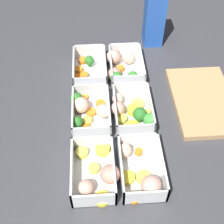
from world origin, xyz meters
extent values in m
plane|color=#38383D|center=(0.00, 0.00, 0.00)|extent=(4.00, 4.00, 0.00)
cube|color=white|center=(-0.19, -0.06, 0.00)|extent=(0.17, 0.11, 0.00)
cube|color=white|center=(-0.19, -0.11, 0.03)|extent=(0.17, 0.01, 0.06)
cube|color=white|center=(-0.19, -0.01, 0.03)|extent=(0.17, 0.01, 0.06)
cube|color=white|center=(-0.27, -0.06, 0.03)|extent=(0.01, 0.11, 0.06)
cube|color=white|center=(-0.11, -0.06, 0.03)|extent=(0.01, 0.11, 0.06)
cylinder|color=orange|center=(-0.25, -0.08, 0.01)|extent=(0.04, 0.04, 0.01)
cylinder|color=orange|center=(-0.14, -0.03, 0.01)|extent=(0.02, 0.02, 0.01)
cylinder|color=#407A37|center=(-0.23, -0.06, 0.01)|extent=(0.01, 0.01, 0.01)
sphere|color=#2D7228|center=(-0.23, -0.06, 0.03)|extent=(0.03, 0.03, 0.03)
cylinder|color=orange|center=(-0.17, -0.10, 0.01)|extent=(0.04, 0.04, 0.01)
cylinder|color=orange|center=(-0.17, -0.08, 0.01)|extent=(0.03, 0.03, 0.01)
cylinder|color=orange|center=(-0.20, -0.10, 0.01)|extent=(0.04, 0.04, 0.01)
cube|color=white|center=(0.00, -0.06, 0.00)|extent=(0.17, 0.11, 0.00)
cube|color=white|center=(0.00, -0.11, 0.03)|extent=(0.17, 0.01, 0.06)
cube|color=white|center=(0.00, -0.01, 0.03)|extent=(0.17, 0.01, 0.06)
cube|color=white|center=(-0.08, -0.06, 0.03)|extent=(0.01, 0.11, 0.06)
cube|color=white|center=(0.08, -0.06, 0.03)|extent=(0.01, 0.11, 0.06)
sphere|color=beige|center=(0.00, -0.03, 0.03)|extent=(0.06, 0.06, 0.04)
cylinder|color=orange|center=(-0.05, -0.03, 0.01)|extent=(0.04, 0.04, 0.01)
cylinder|color=#407A37|center=(-0.05, -0.10, 0.01)|extent=(0.01, 0.01, 0.02)
sphere|color=#2D7228|center=(-0.05, -0.10, 0.03)|extent=(0.04, 0.04, 0.04)
cylinder|color=#DBC647|center=(0.02, -0.07, 0.01)|extent=(0.04, 0.04, 0.01)
cylinder|color=orange|center=(0.05, -0.08, 0.01)|extent=(0.03, 0.03, 0.01)
cylinder|color=orange|center=(-0.07, -0.08, 0.01)|extent=(0.02, 0.02, 0.01)
sphere|color=beige|center=(-0.03, -0.09, 0.03)|extent=(0.05, 0.05, 0.05)
cylinder|color=orange|center=(-0.01, -0.06, 0.01)|extent=(0.03, 0.03, 0.01)
cylinder|color=#407A37|center=(0.04, -0.10, 0.01)|extent=(0.01, 0.01, 0.01)
sphere|color=#2D7228|center=(0.04, -0.10, 0.03)|extent=(0.03, 0.03, 0.03)
cube|color=white|center=(0.19, -0.06, 0.00)|extent=(0.17, 0.11, 0.00)
cube|color=white|center=(0.19, -0.11, 0.03)|extent=(0.17, 0.01, 0.06)
cube|color=white|center=(0.19, -0.01, 0.03)|extent=(0.17, 0.01, 0.06)
cube|color=white|center=(0.11, -0.06, 0.03)|extent=(0.01, 0.11, 0.06)
cube|color=white|center=(0.27, -0.06, 0.03)|extent=(0.01, 0.11, 0.06)
sphere|color=#D19E8C|center=(0.24, -0.08, 0.02)|extent=(0.04, 0.04, 0.04)
sphere|color=tan|center=(0.21, -0.02, 0.03)|extent=(0.06, 0.06, 0.05)
cylinder|color=#DBC647|center=(0.13, -0.09, 0.01)|extent=(0.04, 0.04, 0.02)
cylinder|color=#DBC647|center=(0.18, -0.06, 0.01)|extent=(0.04, 0.04, 0.01)
cylinder|color=yellow|center=(0.12, -0.03, 0.01)|extent=(0.05, 0.05, 0.02)
cylinder|color=yellow|center=(0.26, -0.04, 0.01)|extent=(0.06, 0.06, 0.01)
cube|color=white|center=(-0.19, 0.06, 0.00)|extent=(0.17, 0.11, 0.00)
cube|color=white|center=(-0.19, 0.01, 0.03)|extent=(0.17, 0.01, 0.06)
cube|color=white|center=(-0.19, 0.11, 0.03)|extent=(0.17, 0.01, 0.06)
cube|color=white|center=(-0.27, 0.06, 0.03)|extent=(0.01, 0.11, 0.06)
cube|color=white|center=(-0.11, 0.06, 0.03)|extent=(0.01, 0.11, 0.06)
cylinder|color=#49883F|center=(-0.13, 0.07, 0.01)|extent=(0.01, 0.01, 0.02)
sphere|color=#388433|center=(-0.13, 0.07, 0.03)|extent=(0.04, 0.04, 0.04)
sphere|color=beige|center=(-0.23, 0.07, 0.03)|extent=(0.06, 0.06, 0.04)
sphere|color=#D19E8C|center=(-0.24, 0.02, 0.03)|extent=(0.07, 0.07, 0.05)
cylinder|color=#49883F|center=(-0.13, 0.02, 0.01)|extent=(0.01, 0.01, 0.01)
sphere|color=#388433|center=(-0.13, 0.02, 0.03)|extent=(0.04, 0.04, 0.04)
cylinder|color=orange|center=(-0.20, 0.04, 0.01)|extent=(0.03, 0.03, 0.01)
sphere|color=tan|center=(-0.15, 0.02, 0.03)|extent=(0.05, 0.05, 0.04)
cube|color=white|center=(0.00, 0.06, 0.00)|extent=(0.17, 0.11, 0.00)
cube|color=white|center=(0.00, 0.01, 0.03)|extent=(0.17, 0.01, 0.06)
cube|color=white|center=(0.00, 0.11, 0.03)|extent=(0.17, 0.01, 0.06)
cube|color=white|center=(-0.08, 0.06, 0.03)|extent=(0.01, 0.11, 0.06)
cube|color=white|center=(0.08, 0.06, 0.03)|extent=(0.01, 0.11, 0.06)
cylinder|color=#407A37|center=(0.02, 0.08, 0.01)|extent=(0.01, 0.01, 0.01)
sphere|color=#2D7228|center=(0.02, 0.08, 0.03)|extent=(0.04, 0.04, 0.04)
cylinder|color=#DBC647|center=(-0.03, 0.08, 0.01)|extent=(0.05, 0.05, 0.01)
cylinder|color=#DBC647|center=(0.02, 0.03, 0.01)|extent=(0.04, 0.04, 0.01)
cylinder|color=yellow|center=(0.07, 0.09, 0.01)|extent=(0.04, 0.04, 0.02)
cylinder|color=yellow|center=(0.05, 0.05, 0.01)|extent=(0.05, 0.05, 0.01)
sphere|color=beige|center=(-0.05, 0.02, 0.02)|extent=(0.04, 0.04, 0.04)
cylinder|color=yellow|center=(-0.01, 0.06, 0.01)|extent=(0.05, 0.05, 0.02)
cylinder|color=#519448|center=(0.04, 0.10, 0.01)|extent=(0.01, 0.01, 0.01)
sphere|color=#42933D|center=(0.04, 0.10, 0.03)|extent=(0.04, 0.04, 0.04)
sphere|color=#D19E8C|center=(-0.01, 0.02, 0.03)|extent=(0.05, 0.05, 0.04)
cylinder|color=yellow|center=(0.01, 0.09, 0.01)|extent=(0.04, 0.04, 0.01)
cube|color=white|center=(0.19, 0.06, 0.00)|extent=(0.17, 0.11, 0.00)
cube|color=white|center=(0.19, 0.01, 0.03)|extent=(0.17, 0.01, 0.06)
cube|color=white|center=(0.19, 0.11, 0.03)|extent=(0.17, 0.01, 0.06)
cube|color=white|center=(0.11, 0.06, 0.03)|extent=(0.01, 0.11, 0.06)
cube|color=white|center=(0.27, 0.06, 0.03)|extent=(0.01, 0.11, 0.06)
sphere|color=beige|center=(0.14, 0.02, 0.02)|extent=(0.05, 0.05, 0.04)
cylinder|color=orange|center=(0.27, 0.03, 0.01)|extent=(0.03, 0.03, 0.01)
cylinder|color=#DBC647|center=(0.21, 0.06, 0.01)|extent=(0.05, 0.05, 0.01)
sphere|color=#D19E8C|center=(0.24, 0.08, 0.03)|extent=(0.05, 0.05, 0.05)
cylinder|color=yellow|center=(0.21, 0.02, 0.01)|extent=(0.04, 0.04, 0.01)
cylinder|color=orange|center=(0.14, 0.06, 0.01)|extent=(0.02, 0.02, 0.01)
cube|color=blue|center=(-0.35, 0.17, 0.10)|extent=(0.07, 0.07, 0.19)
cube|color=tan|center=(-0.04, 0.28, 0.01)|extent=(0.28, 0.18, 0.02)
camera|label=1|loc=(0.59, -0.04, 0.70)|focal=50.00mm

